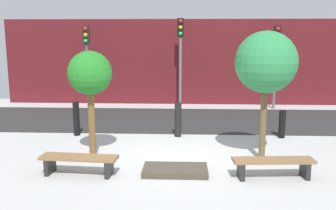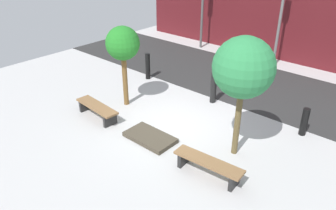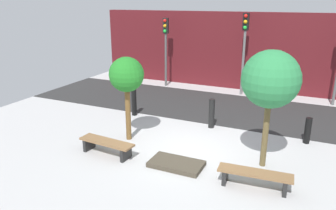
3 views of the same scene
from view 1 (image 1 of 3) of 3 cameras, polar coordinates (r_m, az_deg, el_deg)
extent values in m
plane|color=#ADADAD|center=(9.72, 1.26, -8.25)|extent=(18.00, 18.00, 0.00)
cube|color=#2A2A2A|center=(14.16, 1.71, -2.24)|extent=(18.00, 4.28, 0.01)
cube|color=#511419|center=(17.44, 1.94, 6.58)|extent=(16.20, 0.50, 3.87)
cube|color=black|center=(9.13, -17.54, -8.76)|extent=(0.13, 0.46, 0.38)
cube|color=black|center=(8.66, -8.96, -9.45)|extent=(0.13, 0.46, 0.38)
cube|color=brown|center=(8.80, -13.43, -7.78)|extent=(1.79, 0.59, 0.06)
cube|color=black|center=(8.58, 11.04, -9.71)|extent=(0.13, 0.43, 0.38)
cube|color=black|center=(9.00, 20.15, -9.20)|extent=(0.13, 0.43, 0.38)
cube|color=brown|center=(8.69, 15.78, -8.12)|extent=(1.83, 0.56, 0.06)
cube|color=#41392D|center=(8.77, 1.11, -9.91)|extent=(1.49, 0.83, 0.13)
cylinder|color=brown|center=(9.83, -11.55, -2.50)|extent=(0.17, 0.17, 1.90)
sphere|color=#217723|center=(9.63, -11.83, 4.80)|extent=(1.11, 1.11, 1.11)
cylinder|color=brown|center=(9.71, 14.30, -2.25)|extent=(0.16, 0.16, 2.07)
sphere|color=#2C7F45|center=(9.51, 14.70, 6.33)|extent=(1.53, 1.53, 1.53)
cylinder|color=black|center=(12.20, -13.80, -2.04)|extent=(0.20, 0.20, 1.08)
cylinder|color=black|center=(11.71, 1.54, -2.26)|extent=(0.21, 0.21, 1.08)
cylinder|color=black|center=(12.11, 16.99, -2.81)|extent=(0.20, 0.20, 0.86)
cylinder|color=#4E4E4E|center=(16.86, -12.18, 5.67)|extent=(0.12, 0.12, 3.55)
cube|color=black|center=(16.80, -12.37, 10.38)|extent=(0.28, 0.16, 0.78)
sphere|color=red|center=(16.70, -12.49, 11.27)|extent=(0.17, 0.17, 0.17)
sphere|color=orange|center=(16.70, -12.46, 10.38)|extent=(0.17, 0.17, 0.17)
sphere|color=green|center=(16.70, -12.42, 9.49)|extent=(0.17, 0.17, 0.17)
cylinder|color=slate|center=(16.29, 1.89, 6.29)|extent=(0.12, 0.12, 3.86)
cube|color=black|center=(16.25, 1.93, 11.72)|extent=(0.28, 0.16, 0.78)
sphere|color=red|center=(16.15, 1.93, 12.65)|extent=(0.17, 0.17, 0.17)
sphere|color=orange|center=(16.14, 1.92, 11.73)|extent=(0.17, 0.17, 0.17)
sphere|color=green|center=(16.14, 1.92, 10.80)|extent=(0.17, 0.17, 0.17)
cylinder|color=#595959|center=(16.75, 16.04, 5.46)|extent=(0.12, 0.12, 3.54)
cube|color=black|center=(16.70, 16.28, 10.18)|extent=(0.28, 0.16, 0.78)
sphere|color=red|center=(16.60, 16.42, 11.07)|extent=(0.17, 0.17, 0.17)
sphere|color=orange|center=(16.60, 16.37, 10.18)|extent=(0.17, 0.17, 0.17)
sphere|color=green|center=(16.60, 16.32, 9.28)|extent=(0.17, 0.17, 0.17)
camera|label=2|loc=(6.44, 71.58, 23.82)|focal=35.00mm
camera|label=3|loc=(3.36, 84.78, 24.91)|focal=35.00mm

